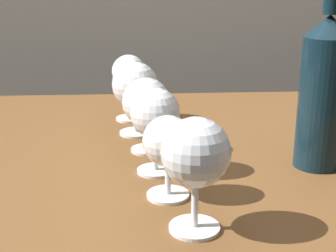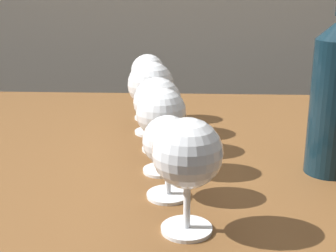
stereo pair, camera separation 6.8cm
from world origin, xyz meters
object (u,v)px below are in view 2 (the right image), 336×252
(wine_glass_empty, at_px, (151,86))
(wine_bottle, at_px, (336,94))
(wine_glass_merlot, at_px, (168,143))
(wine_glass_amber, at_px, (161,115))
(wine_glass_chardonnay, at_px, (157,103))
(wine_glass_cabernet, at_px, (148,73))
(wine_glass_white, at_px, (188,156))

(wine_glass_empty, height_order, wine_bottle, wine_bottle)
(wine_glass_merlot, height_order, wine_bottle, wine_bottle)
(wine_glass_amber, relative_size, wine_glass_chardonnay, 1.04)
(wine_glass_empty, bearing_deg, wine_glass_cabernet, 97.82)
(wine_glass_chardonnay, relative_size, wine_glass_empty, 0.93)
(wine_glass_white, xyz_separation_m, wine_glass_merlot, (-0.03, 0.10, -0.02))
(wine_glass_cabernet, bearing_deg, wine_glass_merlot, -81.12)
(wine_glass_amber, xyz_separation_m, wine_glass_chardonnay, (-0.01, 0.10, -0.01))
(wine_glass_empty, bearing_deg, wine_glass_white, -79.01)
(wine_glass_amber, relative_size, wine_glass_cabernet, 0.98)
(wine_glass_empty, xyz_separation_m, wine_glass_cabernet, (-0.01, 0.10, 0.00))
(wine_glass_chardonnay, xyz_separation_m, wine_bottle, (0.29, -0.09, 0.04))
(wine_glass_amber, height_order, wine_glass_chardonnay, wine_glass_amber)
(wine_glass_white, height_order, wine_bottle, wine_bottle)
(wine_glass_amber, height_order, wine_glass_cabernet, wine_glass_cabernet)
(wine_glass_white, bearing_deg, wine_glass_empty, 100.99)
(wine_glass_merlot, relative_size, wine_glass_empty, 0.84)
(wine_glass_empty, distance_m, wine_glass_cabernet, 0.10)
(wine_glass_white, distance_m, wine_glass_amber, 0.19)
(wine_glass_empty, bearing_deg, wine_glass_amber, -80.81)
(wine_glass_white, xyz_separation_m, wine_glass_chardonnay, (-0.06, 0.29, -0.01))
(wine_glass_merlot, height_order, wine_glass_amber, wine_glass_amber)
(wine_glass_cabernet, bearing_deg, wine_bottle, -42.02)
(wine_glass_amber, bearing_deg, wine_glass_white, -77.14)
(wine_glass_white, xyz_separation_m, wine_glass_cabernet, (-0.09, 0.49, 0.00))
(wine_bottle, bearing_deg, wine_glass_chardonnay, 162.79)
(wine_bottle, bearing_deg, wine_glass_empty, 148.42)
(wine_glass_amber, relative_size, wine_bottle, 0.42)
(wine_glass_white, distance_m, wine_bottle, 0.31)
(wine_glass_merlot, xyz_separation_m, wine_glass_chardonnay, (-0.03, 0.19, 0.01))
(wine_glass_chardonnay, height_order, wine_bottle, wine_bottle)
(wine_glass_white, distance_m, wine_glass_empty, 0.40)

